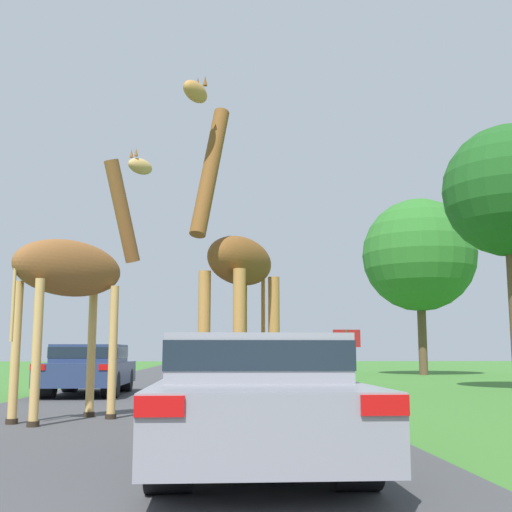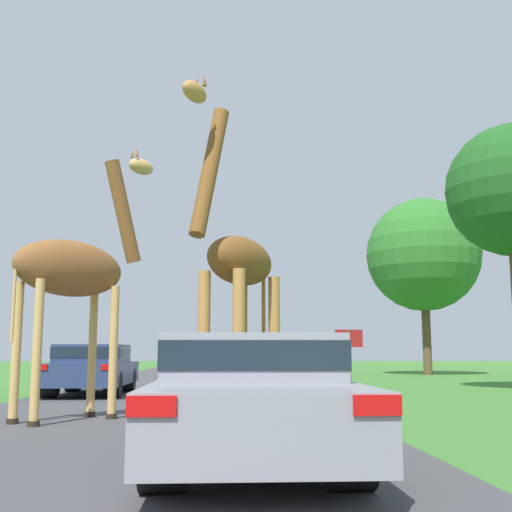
# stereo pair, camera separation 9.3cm
# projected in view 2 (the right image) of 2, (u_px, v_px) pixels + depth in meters

# --- Properties ---
(road) EXTENTS (7.01, 120.00, 0.00)m
(road) POSITION_uv_depth(u_px,v_px,m) (194.00, 376.00, 30.37)
(road) COLOR #424244
(road) RESTS_ON ground
(giraffe_near_road) EXTENTS (1.75, 2.50, 5.28)m
(giraffe_near_road) POSITION_uv_depth(u_px,v_px,m) (237.00, 272.00, 10.40)
(giraffe_near_road) COLOR #B77F3D
(giraffe_near_road) RESTS_ON ground
(giraffe_companion) EXTENTS (2.22, 2.38, 4.89)m
(giraffe_companion) POSITION_uv_depth(u_px,v_px,m) (76.00, 271.00, 10.78)
(giraffe_companion) COLOR tan
(giraffe_companion) RESTS_ON ground
(car_lead_maroon) EXTENTS (1.87, 4.53, 1.28)m
(car_lead_maroon) POSITION_uv_depth(u_px,v_px,m) (250.00, 394.00, 6.55)
(car_lead_maroon) COLOR gray
(car_lead_maroon) RESTS_ON ground
(car_queue_right) EXTENTS (1.91, 4.28, 1.30)m
(car_queue_right) POSITION_uv_depth(u_px,v_px,m) (92.00, 367.00, 16.97)
(car_queue_right) COLOR navy
(car_queue_right) RESTS_ON ground
(car_queue_left) EXTENTS (1.86, 4.42, 1.31)m
(car_queue_left) POSITION_uv_depth(u_px,v_px,m) (263.00, 365.00, 19.65)
(car_queue_left) COLOR silver
(car_queue_left) RESTS_ON ground
(car_far_ahead) EXTENTS (1.87, 4.62, 1.35)m
(car_far_ahead) POSITION_uv_depth(u_px,v_px,m) (218.00, 362.00, 26.48)
(car_far_ahead) COLOR silver
(car_far_ahead) RESTS_ON ground
(tree_left_edge) EXTENTS (5.71, 5.71, 8.85)m
(tree_left_edge) POSITION_uv_depth(u_px,v_px,m) (423.00, 255.00, 32.39)
(tree_left_edge) COLOR brown
(tree_left_edge) RESTS_ON ground
(sign_post) EXTENTS (0.70, 0.08, 1.67)m
(sign_post) POSITION_uv_depth(u_px,v_px,m) (349.00, 350.00, 16.16)
(sign_post) COLOR #4C3823
(sign_post) RESTS_ON ground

